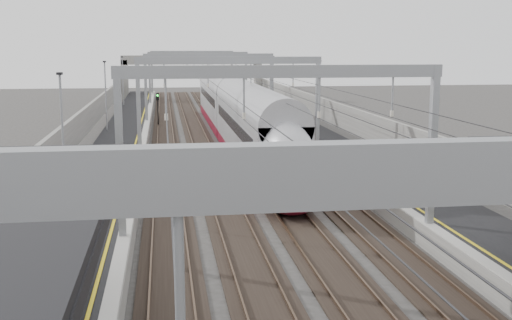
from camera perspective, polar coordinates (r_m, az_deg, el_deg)
name	(u,v)px	position (r m, az deg, el deg)	size (l,w,h in m)	color
platform_left	(118,154)	(48.42, -12.14, 0.57)	(4.00, 120.00, 1.00)	black
platform_right	(329,149)	(49.92, 6.50, 1.01)	(4.00, 120.00, 1.00)	black
tracks	(226,157)	(48.60, -2.67, 0.28)	(11.40, 140.00, 0.20)	black
overhead_line	(218,72)	(54.52, -3.41, 7.78)	(13.00, 140.00, 6.60)	gray
overbridge	(192,65)	(102.81, -5.71, 8.36)	(22.00, 2.20, 6.90)	slate
wall_left	(73,140)	(48.59, -15.96, 1.75)	(0.30, 120.00, 3.20)	slate
wall_right	(369,134)	(50.66, 10.03, 2.31)	(0.30, 120.00, 3.20)	slate
train	(237,119)	(54.22, -1.72, 3.65)	(2.91, 53.00, 4.59)	maroon
signal_green	(158,103)	(68.29, -8.73, 5.01)	(0.32, 0.32, 3.48)	black
signal_red_near	(230,97)	(76.33, -2.34, 5.64)	(0.32, 0.32, 3.48)	black
signal_red_far	(254,100)	(71.89, -0.20, 5.38)	(0.32, 0.32, 3.48)	black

